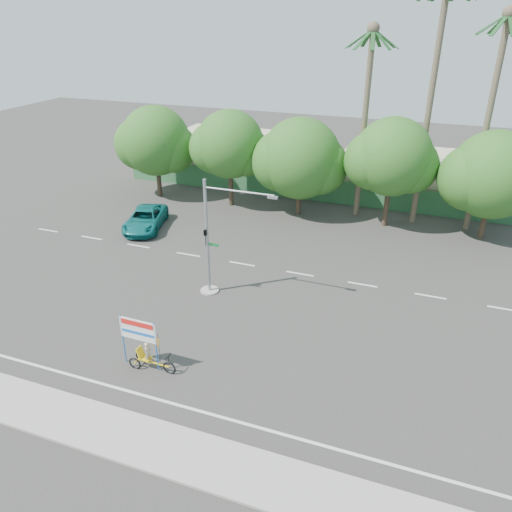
% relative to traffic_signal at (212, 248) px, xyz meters
% --- Properties ---
extents(ground, '(120.00, 120.00, 0.00)m').
position_rel_traffic_signal_xyz_m(ground, '(2.20, -3.98, -2.92)').
color(ground, '#33302D').
rests_on(ground, ground).
extents(sidewalk_near, '(50.00, 2.40, 0.12)m').
position_rel_traffic_signal_xyz_m(sidewalk_near, '(2.20, -11.48, -2.86)').
color(sidewalk_near, gray).
rests_on(sidewalk_near, ground).
extents(fence, '(38.00, 0.08, 2.00)m').
position_rel_traffic_signal_xyz_m(fence, '(2.20, 17.52, -1.92)').
color(fence, '#336B3D').
rests_on(fence, ground).
extents(building_left, '(12.00, 8.00, 4.00)m').
position_rel_traffic_signal_xyz_m(building_left, '(-7.80, 22.02, -0.92)').
color(building_left, beige).
rests_on(building_left, ground).
extents(building_right, '(14.00, 8.00, 3.60)m').
position_rel_traffic_signal_xyz_m(building_right, '(10.20, 22.02, -1.12)').
color(building_right, beige).
rests_on(building_right, ground).
extents(tree_far_left, '(7.14, 6.00, 7.96)m').
position_rel_traffic_signal_xyz_m(tree_far_left, '(-11.85, 14.02, 1.84)').
color(tree_far_left, '#473828').
rests_on(tree_far_left, ground).
extents(tree_left, '(6.66, 5.60, 8.07)m').
position_rel_traffic_signal_xyz_m(tree_left, '(-4.85, 14.02, 2.14)').
color(tree_left, '#473828').
rests_on(tree_left, ground).
extents(tree_center, '(7.62, 6.40, 7.85)m').
position_rel_traffic_signal_xyz_m(tree_center, '(1.14, 14.02, 1.55)').
color(tree_center, '#473828').
rests_on(tree_center, ground).
extents(tree_right, '(6.90, 5.80, 8.36)m').
position_rel_traffic_signal_xyz_m(tree_right, '(8.15, 14.02, 2.32)').
color(tree_right, '#473828').
rests_on(tree_right, ground).
extents(tree_far_right, '(7.38, 6.20, 7.94)m').
position_rel_traffic_signal_xyz_m(tree_far_right, '(15.15, 14.02, 1.73)').
color(tree_far_right, '#473828').
rests_on(tree_far_right, ground).
extents(palm_tall, '(3.73, 3.79, 17.45)m').
position_rel_traffic_signal_xyz_m(palm_tall, '(10.20, 15.52, 7.55)').
color(palm_tall, '#70604C').
rests_on(palm_tall, ground).
extents(palm_mid, '(3.73, 3.79, 15.45)m').
position_rel_traffic_signal_xyz_m(palm_mid, '(14.20, 15.52, 6.48)').
color(palm_mid, '#70604C').
rests_on(palm_mid, ground).
extents(palm_short, '(3.73, 3.79, 14.45)m').
position_rel_traffic_signal_xyz_m(palm_short, '(5.70, 15.52, 5.94)').
color(palm_short, '#70604C').
rests_on(palm_short, ground).
extents(traffic_signal, '(4.72, 1.10, 7.00)m').
position_rel_traffic_signal_xyz_m(traffic_signal, '(0.00, 0.00, 0.00)').
color(traffic_signal, gray).
rests_on(traffic_signal, ground).
extents(trike_billboard, '(2.78, 0.64, 2.73)m').
position_rel_traffic_signal_xyz_m(trike_billboard, '(-0.08, -7.43, -1.82)').
color(trike_billboard, black).
rests_on(trike_billboard, ground).
extents(pickup_truck, '(3.91, 5.93, 1.51)m').
position_rel_traffic_signal_xyz_m(pickup_truck, '(-8.98, 7.02, -2.16)').
color(pickup_truck, '#0E6767').
rests_on(pickup_truck, ground).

